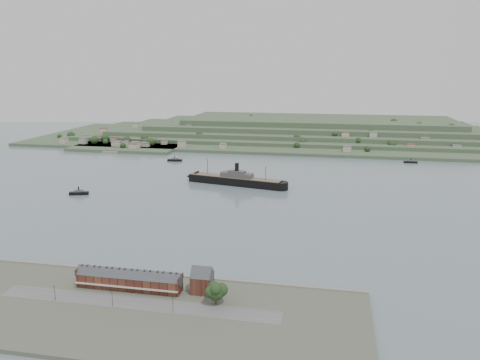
% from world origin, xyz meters
% --- Properties ---
extents(ground, '(1400.00, 1400.00, 0.00)m').
position_xyz_m(ground, '(0.00, 0.00, 0.00)').
color(ground, slate).
rests_on(ground, ground).
extents(near_shore, '(220.00, 80.00, 2.60)m').
position_xyz_m(near_shore, '(0.00, -186.75, 1.01)').
color(near_shore, '#4C5142').
rests_on(near_shore, ground).
extents(terrace_row, '(55.60, 9.80, 11.07)m').
position_xyz_m(terrace_row, '(-10.00, -168.02, 6.84)').
color(terrace_row, '#471F19').
rests_on(terrace_row, ground).
extents(gabled_building, '(10.40, 10.18, 14.09)m').
position_xyz_m(gabled_building, '(27.50, -164.00, 8.19)').
color(gabled_building, '#471F19').
rests_on(gabled_building, ground).
extents(far_peninsula, '(760.00, 309.00, 30.00)m').
position_xyz_m(far_peninsula, '(27.91, 393.10, 11.88)').
color(far_peninsula, '#3C5237').
rests_on(far_peninsula, ground).
extents(steamship, '(108.43, 34.67, 26.28)m').
position_xyz_m(steamship, '(-6.29, 65.46, 4.85)').
color(steamship, black).
rests_on(steamship, ground).
extents(tugboat, '(17.39, 9.31, 7.57)m').
position_xyz_m(tugboat, '(-135.25, 0.88, 1.85)').
color(tugboat, black).
rests_on(tugboat, ground).
extents(ferry_west, '(18.38, 6.56, 6.75)m').
position_xyz_m(ferry_west, '(-101.57, 168.38, 1.63)').
color(ferry_west, black).
rests_on(ferry_west, ground).
extents(ferry_east, '(15.84, 5.18, 5.86)m').
position_xyz_m(ferry_east, '(183.13, 213.84, 1.41)').
color(ferry_east, black).
rests_on(ferry_east, ground).
extents(fig_tree, '(10.58, 9.16, 11.81)m').
position_xyz_m(fig_tree, '(37.78, -175.92, 9.21)').
color(fig_tree, '#42301E').
rests_on(fig_tree, ground).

